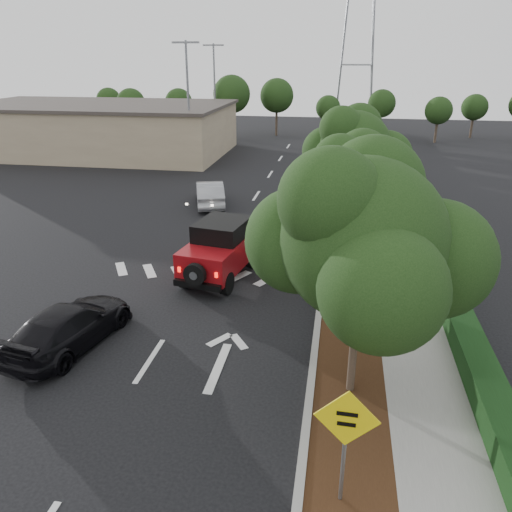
% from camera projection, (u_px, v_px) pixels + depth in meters
% --- Properties ---
extents(ground, '(120.00, 120.00, 0.00)m').
position_uv_depth(ground, '(150.00, 360.00, 14.16)').
color(ground, black).
rests_on(ground, ground).
extents(curb, '(0.20, 70.00, 0.15)m').
position_uv_depth(curb, '(328.00, 230.00, 24.38)').
color(curb, '#9E9B93').
rests_on(curb, ground).
extents(planting_strip, '(1.80, 70.00, 0.12)m').
position_uv_depth(planting_strip, '(349.00, 232.00, 24.22)').
color(planting_strip, black).
rests_on(planting_strip, ground).
extents(sidewalk, '(2.00, 70.00, 0.12)m').
position_uv_depth(sidewalk, '(389.00, 234.00, 23.93)').
color(sidewalk, gray).
rests_on(sidewalk, ground).
extents(hedge, '(0.80, 70.00, 0.80)m').
position_uv_depth(hedge, '(420.00, 229.00, 23.58)').
color(hedge, black).
rests_on(hedge, ground).
extents(commercial_building, '(22.00, 12.00, 4.00)m').
position_uv_depth(commercial_building, '(98.00, 129.00, 43.31)').
color(commercial_building, gray).
rests_on(commercial_building, ground).
extents(transmission_tower, '(7.00, 4.00, 28.00)m').
position_uv_depth(transmission_tower, '(352.00, 130.00, 57.06)').
color(transmission_tower, slate).
rests_on(transmission_tower, ground).
extents(street_tree_near, '(3.80, 3.80, 5.92)m').
position_uv_depth(street_tree_near, '(350.00, 392.00, 12.83)').
color(street_tree_near, black).
rests_on(street_tree_near, ground).
extents(street_tree_mid, '(3.20, 3.20, 5.32)m').
position_uv_depth(street_tree_mid, '(349.00, 280.00, 19.22)').
color(street_tree_mid, black).
rests_on(street_tree_mid, ground).
extents(street_tree_far, '(3.40, 3.40, 5.62)m').
position_uv_depth(street_tree_far, '(349.00, 227.00, 25.16)').
color(street_tree_far, black).
rests_on(street_tree_far, ground).
extents(light_pole_a, '(2.00, 0.22, 9.00)m').
position_uv_depth(light_pole_a, '(192.00, 165.00, 38.93)').
color(light_pole_a, slate).
rests_on(light_pole_a, ground).
extents(light_pole_b, '(2.00, 0.22, 9.00)m').
position_uv_depth(light_pole_b, '(216.00, 141.00, 50.04)').
color(light_pole_b, slate).
rests_on(light_pole_b, ground).
extents(red_jeep, '(2.52, 4.45, 2.19)m').
position_uv_depth(red_jeep, '(222.00, 248.00, 19.28)').
color(red_jeep, black).
rests_on(red_jeep, ground).
extents(silver_suv_ahead, '(3.66, 5.59, 1.43)m').
position_uv_depth(silver_suv_ahead, '(292.00, 236.00, 21.70)').
color(silver_suv_ahead, '#94969A').
rests_on(silver_suv_ahead, ground).
extents(black_suv_oncoming, '(2.62, 4.72, 1.29)m').
position_uv_depth(black_suv_oncoming, '(70.00, 326.00, 14.70)').
color(black_suv_oncoming, black).
rests_on(black_suv_oncoming, ground).
extents(silver_sedan_oncoming, '(2.70, 4.52, 1.41)m').
position_uv_depth(silver_sedan_oncoming, '(210.00, 193.00, 28.48)').
color(silver_sedan_oncoming, '#9D9FA5').
rests_on(silver_sedan_oncoming, ground).
extents(parked_suv, '(4.20, 2.08, 1.38)m').
position_uv_depth(parked_suv, '(181.00, 155.00, 39.21)').
color(parked_suv, '#B5B7BE').
rests_on(parked_suv, ground).
extents(speed_hump_sign, '(1.19, 0.11, 2.53)m').
position_uv_depth(speed_hump_sign, '(346.00, 432.00, 8.99)').
color(speed_hump_sign, slate).
rests_on(speed_hump_sign, ground).
extents(terracotta_planter, '(0.80, 0.80, 1.40)m').
position_uv_depth(terracotta_planter, '(383.00, 296.00, 15.85)').
color(terracotta_planter, brown).
rests_on(terracotta_planter, ground).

